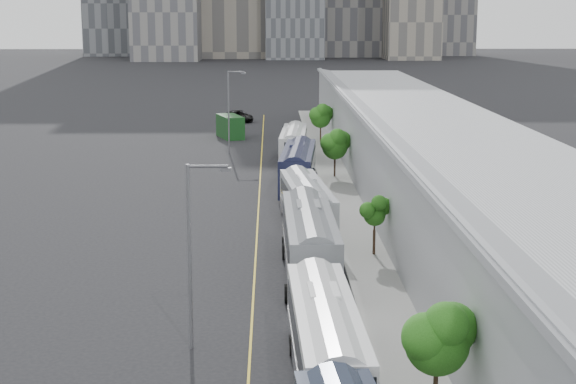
{
  "coord_description": "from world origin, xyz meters",
  "views": [
    {
      "loc": [
        -0.53,
        -0.33,
        15.23
      ],
      "look_at": [
        0.7,
        60.2,
        3.0
      ],
      "focal_mm": 55.0,
      "sensor_mm": 36.0,
      "label": 1
    }
  ],
  "objects_px": {
    "street_lamp_far": "(230,106)",
    "shipping_container": "(230,127)",
    "bus_3": "(309,248)",
    "bus_6": "(294,148)",
    "bus_2": "(325,349)",
    "bus_5": "(298,171)",
    "street_lamp_near": "(194,244)",
    "bus_4": "(307,210)",
    "suv": "(239,116)"
  },
  "relations": [
    {
      "from": "street_lamp_far",
      "to": "shipping_container",
      "type": "bearing_deg",
      "value": 92.77
    },
    {
      "from": "bus_3",
      "to": "bus_6",
      "type": "distance_m",
      "value": 40.93
    },
    {
      "from": "bus_2",
      "to": "bus_5",
      "type": "bearing_deg",
      "value": 88.14
    },
    {
      "from": "bus_3",
      "to": "street_lamp_near",
      "type": "xyz_separation_m",
      "value": [
        -5.78,
        -11.44,
        3.31
      ]
    },
    {
      "from": "bus_5",
      "to": "street_lamp_near",
      "type": "xyz_separation_m",
      "value": [
        -5.95,
        -37.77,
        3.39
      ]
    },
    {
      "from": "street_lamp_near",
      "to": "bus_4",
      "type": "bearing_deg",
      "value": 74.78
    },
    {
      "from": "bus_4",
      "to": "street_lamp_far",
      "type": "relative_size",
      "value": 1.41
    },
    {
      "from": "bus_6",
      "to": "shipping_container",
      "type": "bearing_deg",
      "value": 115.28
    },
    {
      "from": "street_lamp_near",
      "to": "street_lamp_far",
      "type": "xyz_separation_m",
      "value": [
        -0.92,
        58.7,
        0.23
      ]
    },
    {
      "from": "street_lamp_near",
      "to": "shipping_container",
      "type": "bearing_deg",
      "value": 91.23
    },
    {
      "from": "bus_4",
      "to": "shipping_container",
      "type": "distance_m",
      "value": 49.47
    },
    {
      "from": "bus_3",
      "to": "street_lamp_near",
      "type": "relative_size",
      "value": 1.61
    },
    {
      "from": "suv",
      "to": "bus_4",
      "type": "bearing_deg",
      "value": -108.48
    },
    {
      "from": "bus_2",
      "to": "bus_6",
      "type": "distance_m",
      "value": 56.59
    },
    {
      "from": "bus_5",
      "to": "street_lamp_near",
      "type": "bearing_deg",
      "value": -94.31
    },
    {
      "from": "bus_5",
      "to": "bus_6",
      "type": "xyz_separation_m",
      "value": [
        -0.02,
        14.6,
        -0.11
      ]
    },
    {
      "from": "bus_3",
      "to": "suv",
      "type": "height_order",
      "value": "bus_3"
    },
    {
      "from": "street_lamp_near",
      "to": "suv",
      "type": "height_order",
      "value": "street_lamp_near"
    },
    {
      "from": "bus_5",
      "to": "suv",
      "type": "relative_size",
      "value": 2.36
    },
    {
      "from": "street_lamp_far",
      "to": "suv",
      "type": "height_order",
      "value": "street_lamp_far"
    },
    {
      "from": "bus_3",
      "to": "street_lamp_near",
      "type": "bearing_deg",
      "value": -117.43
    },
    {
      "from": "bus_6",
      "to": "bus_2",
      "type": "bearing_deg",
      "value": -86.45
    },
    {
      "from": "bus_3",
      "to": "suv",
      "type": "relative_size",
      "value": 2.44
    },
    {
      "from": "shipping_container",
      "to": "suv",
      "type": "relative_size",
      "value": 0.98
    },
    {
      "from": "bus_5",
      "to": "suv",
      "type": "bearing_deg",
      "value": 102.45
    },
    {
      "from": "bus_6",
      "to": "street_lamp_far",
      "type": "distance_m",
      "value": 10.05
    },
    {
      "from": "bus_2",
      "to": "bus_3",
      "type": "relative_size",
      "value": 0.92
    },
    {
      "from": "shipping_container",
      "to": "suv",
      "type": "bearing_deg",
      "value": 70.97
    },
    {
      "from": "bus_4",
      "to": "suv",
      "type": "distance_m",
      "value": 66.38
    },
    {
      "from": "street_lamp_near",
      "to": "street_lamp_far",
      "type": "height_order",
      "value": "street_lamp_far"
    },
    {
      "from": "bus_3",
      "to": "street_lamp_far",
      "type": "bearing_deg",
      "value": 97.43
    },
    {
      "from": "shipping_container",
      "to": "bus_2",
      "type": "bearing_deg",
      "value": -101.72
    },
    {
      "from": "bus_4",
      "to": "street_lamp_near",
      "type": "distance_m",
      "value": 23.43
    },
    {
      "from": "street_lamp_far",
      "to": "suv",
      "type": "xyz_separation_m",
      "value": [
        -0.07,
        29.66,
        -4.46
      ]
    },
    {
      "from": "bus_2",
      "to": "bus_4",
      "type": "xyz_separation_m",
      "value": [
        0.32,
        26.59,
        -0.0
      ]
    },
    {
      "from": "bus_5",
      "to": "bus_6",
      "type": "distance_m",
      "value": 14.6
    },
    {
      "from": "bus_5",
      "to": "street_lamp_near",
      "type": "height_order",
      "value": "street_lamp_near"
    },
    {
      "from": "bus_5",
      "to": "street_lamp_far",
      "type": "height_order",
      "value": "street_lamp_far"
    },
    {
      "from": "bus_3",
      "to": "bus_2",
      "type": "bearing_deg",
      "value": -90.7
    },
    {
      "from": "bus_5",
      "to": "street_lamp_far",
      "type": "distance_m",
      "value": 22.32
    },
    {
      "from": "bus_2",
      "to": "bus_6",
      "type": "height_order",
      "value": "bus_2"
    },
    {
      "from": "bus_5",
      "to": "suv",
      "type": "height_order",
      "value": "bus_5"
    },
    {
      "from": "bus_2",
      "to": "bus_5",
      "type": "height_order",
      "value": "bus_5"
    },
    {
      "from": "shipping_container",
      "to": "bus_4",
      "type": "bearing_deg",
      "value": -98.38
    },
    {
      "from": "bus_5",
      "to": "shipping_container",
      "type": "relative_size",
      "value": 2.39
    },
    {
      "from": "street_lamp_near",
      "to": "suv",
      "type": "relative_size",
      "value": 1.52
    },
    {
      "from": "bus_2",
      "to": "bus_3",
      "type": "xyz_separation_m",
      "value": [
        0.02,
        15.67,
        0.15
      ]
    },
    {
      "from": "bus_5",
      "to": "shipping_container",
      "type": "distance_m",
      "value": 34.3
    },
    {
      "from": "bus_4",
      "to": "bus_3",
      "type": "bearing_deg",
      "value": -96.82
    },
    {
      "from": "street_lamp_near",
      "to": "street_lamp_far",
      "type": "distance_m",
      "value": 58.71
    }
  ]
}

